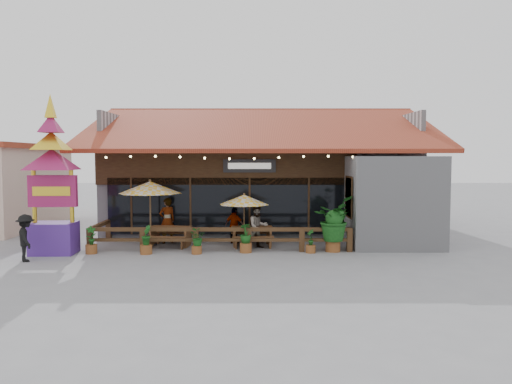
{
  "coord_description": "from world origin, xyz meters",
  "views": [
    {
      "loc": [
        -0.22,
        -19.12,
        3.56
      ],
      "look_at": [
        -0.23,
        1.5,
        2.12
      ],
      "focal_mm": 35.0,
      "sensor_mm": 36.0,
      "label": 1
    }
  ],
  "objects_px": {
    "umbrella_left": "(150,188)",
    "picnic_table_right": "(252,233)",
    "tropical_plant": "(333,220)",
    "pedestrian": "(26,238)",
    "picnic_table_left": "(170,233)",
    "thai_sign_tower": "(52,164)",
    "umbrella_right": "(244,200)"
  },
  "relations": [
    {
      "from": "picnic_table_left",
      "to": "picnic_table_right",
      "type": "distance_m",
      "value": 3.28
    },
    {
      "from": "umbrella_left",
      "to": "picnic_table_right",
      "type": "distance_m",
      "value": 4.49
    },
    {
      "from": "umbrella_left",
      "to": "thai_sign_tower",
      "type": "bearing_deg",
      "value": -150.84
    },
    {
      "from": "umbrella_left",
      "to": "pedestrian",
      "type": "height_order",
      "value": "umbrella_left"
    },
    {
      "from": "umbrella_left",
      "to": "tropical_plant",
      "type": "relative_size",
      "value": 1.31
    },
    {
      "from": "picnic_table_right",
      "to": "pedestrian",
      "type": "xyz_separation_m",
      "value": [
        -7.7,
        -2.95,
        0.28
      ]
    },
    {
      "from": "umbrella_right",
      "to": "thai_sign_tower",
      "type": "relative_size",
      "value": 0.38
    },
    {
      "from": "umbrella_left",
      "to": "pedestrian",
      "type": "relative_size",
      "value": 1.7
    },
    {
      "from": "picnic_table_right",
      "to": "umbrella_left",
      "type": "bearing_deg",
      "value": 176.95
    },
    {
      "from": "thai_sign_tower",
      "to": "pedestrian",
      "type": "distance_m",
      "value": 2.9
    },
    {
      "from": "thai_sign_tower",
      "to": "tropical_plant",
      "type": "distance_m",
      "value": 10.6
    },
    {
      "from": "pedestrian",
      "to": "picnic_table_right",
      "type": "bearing_deg",
      "value": -101.41
    },
    {
      "from": "picnic_table_right",
      "to": "tropical_plant",
      "type": "relative_size",
      "value": 0.83
    },
    {
      "from": "pedestrian",
      "to": "umbrella_right",
      "type": "bearing_deg",
      "value": -101.3
    },
    {
      "from": "umbrella_right",
      "to": "picnic_table_right",
      "type": "xyz_separation_m",
      "value": [
        0.31,
        0.1,
        -1.34
      ]
    },
    {
      "from": "picnic_table_left",
      "to": "tropical_plant",
      "type": "bearing_deg",
      "value": -10.06
    },
    {
      "from": "thai_sign_tower",
      "to": "tropical_plant",
      "type": "relative_size",
      "value": 3.0
    },
    {
      "from": "umbrella_right",
      "to": "picnic_table_left",
      "type": "relative_size",
      "value": 1.32
    },
    {
      "from": "umbrella_right",
      "to": "tropical_plant",
      "type": "bearing_deg",
      "value": -17.18
    },
    {
      "from": "tropical_plant",
      "to": "pedestrian",
      "type": "bearing_deg",
      "value": -170.54
    },
    {
      "from": "picnic_table_left",
      "to": "picnic_table_right",
      "type": "height_order",
      "value": "picnic_table_left"
    },
    {
      "from": "picnic_table_left",
      "to": "picnic_table_right",
      "type": "xyz_separation_m",
      "value": [
        3.28,
        0.02,
        -0.0
      ]
    },
    {
      "from": "picnic_table_right",
      "to": "umbrella_right",
      "type": "bearing_deg",
      "value": -161.83
    },
    {
      "from": "umbrella_left",
      "to": "picnic_table_left",
      "type": "distance_m",
      "value": 2.0
    },
    {
      "from": "umbrella_left",
      "to": "umbrella_right",
      "type": "bearing_deg",
      "value": -4.84
    },
    {
      "from": "umbrella_left",
      "to": "picnic_table_left",
      "type": "relative_size",
      "value": 1.51
    },
    {
      "from": "tropical_plant",
      "to": "pedestrian",
      "type": "distance_m",
      "value": 10.93
    },
    {
      "from": "umbrella_left",
      "to": "picnic_table_right",
      "type": "height_order",
      "value": "umbrella_left"
    },
    {
      "from": "thai_sign_tower",
      "to": "tropical_plant",
      "type": "xyz_separation_m",
      "value": [
        10.37,
        0.41,
        -2.13
      ]
    },
    {
      "from": "picnic_table_left",
      "to": "tropical_plant",
      "type": "distance_m",
      "value": 6.49
    },
    {
      "from": "tropical_plant",
      "to": "pedestrian",
      "type": "height_order",
      "value": "tropical_plant"
    },
    {
      "from": "thai_sign_tower",
      "to": "umbrella_left",
      "type": "bearing_deg",
      "value": 29.16
    }
  ]
}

